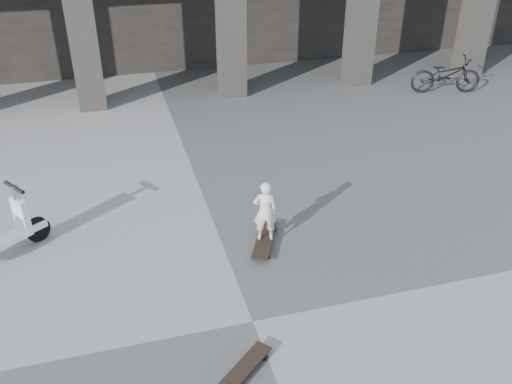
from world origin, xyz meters
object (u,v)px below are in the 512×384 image
object	(u,v)px
skateboard_spare	(245,367)
child	(265,211)
longboard	(265,239)
bicycle	(446,75)

from	to	relation	value
skateboard_spare	child	distance (m)	2.60
longboard	skateboard_spare	size ratio (longest dim) A/B	1.43
longboard	bicycle	bearing A→B (deg)	-25.26
skateboard_spare	child	xyz separation A→B (m)	(0.94, 2.37, 0.52)
longboard	bicycle	world-z (taller)	bicycle
bicycle	skateboard_spare	bearing A→B (deg)	150.06
skateboard_spare	bicycle	bearing A→B (deg)	5.90
longboard	child	xyz separation A→B (m)	(0.00, -0.00, 0.51)
skateboard_spare	bicycle	world-z (taller)	bicycle
skateboard_spare	child	size ratio (longest dim) A/B	0.77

